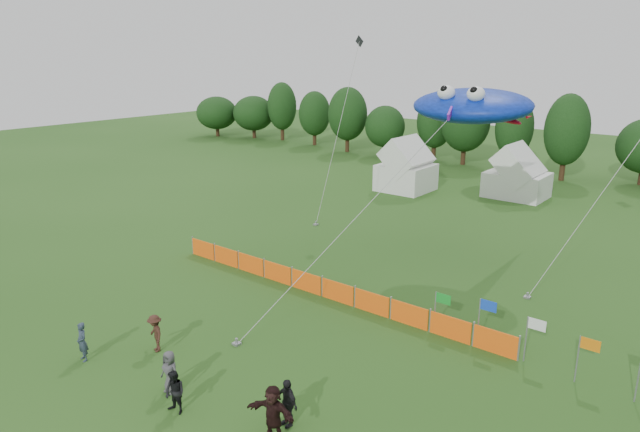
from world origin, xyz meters
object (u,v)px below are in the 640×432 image
Objects in this scene: spectator_f at (273,413)px; spectator_b at (175,393)px; barrier_fence at (322,287)px; spectator_a at (82,342)px; tent_left at (406,169)px; spectator_e at (170,372)px; spectator_d at (287,402)px; stingray_kite at (476,105)px; spectator_c at (155,333)px; tent_right at (517,177)px.

spectator_b is at bearing -171.96° from spectator_f.
spectator_a is (-3.52, -10.72, 0.30)m from barrier_fence.
tent_left is 2.68× the size of spectator_e.
spectator_a is 0.86× the size of spectator_f.
spectator_d is 0.90× the size of spectator_f.
tent_left is 34.81m from spectator_f.
spectator_a is at bearing -174.46° from spectator_e.
spectator_b is at bearing -35.21° from spectator_e.
spectator_f is at bearing -82.32° from stingray_kite.
spectator_a is 1.03× the size of spectator_b.
spectator_f is (3.49, 1.10, 0.15)m from spectator_b.
tent_left is 34.05m from spectator_d.
spectator_a is at bearing 178.26° from spectator_f.
spectator_c reaches higher than spectator_b.
tent_right is 3.03× the size of spectator_a.
barrier_fence is at bearing 111.18° from spectator_f.
spectator_f is at bearing -66.31° from tent_left.
barrier_fence is at bearing -106.21° from stingray_kite.
spectator_b is 0.97× the size of spectator_e.
spectator_f is at bearing 12.38° from spectator_b.
spectator_c is 0.06× the size of stingray_kite.
tent_left is 18.06m from stingray_kite.
spectator_c is 0.86× the size of spectator_f.
spectator_f is at bearing -81.25° from tent_right.
spectator_e is 0.86× the size of spectator_f.
spectator_a reaches higher than spectator_b.
tent_right reaches higher than barrier_fence.
spectator_a is at bearing -108.18° from barrier_fence.
spectator_e is at bearing -6.43° from spectator_c.
spectator_e is at bearing -95.64° from stingray_kite.
tent_right is (8.52, 3.65, -0.18)m from tent_left.
spectator_d is at bearing 21.22° from spectator_a.
barrier_fence is at bearing 96.28° from spectator_b.
spectator_d is 20.68m from stingray_kite.
spectator_c is 3.20m from spectator_e.
barrier_fence is 9.96m from spectator_e.
spectator_a is at bearing -155.03° from spectator_d.
spectator_d is at bearing -82.31° from stingray_kite.
spectator_c is at bearing 62.50° from spectator_a.
spectator_a is at bearing -107.23° from stingray_kite.
tent_left is 31.55m from spectator_c.
spectator_d is (5.36, -34.72, -0.89)m from tent_right.
spectator_f reaches higher than spectator_a.
spectator_b is at bearing -86.91° from tent_right.
spectator_b reaches higher than barrier_fence.
tent_left is at bearing 110.50° from barrier_fence.
barrier_fence is 10.30m from spectator_d.
spectator_a reaches higher than spectator_c.
tent_left is 9.27m from tent_right.
spectator_b is 0.06× the size of stingray_kite.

